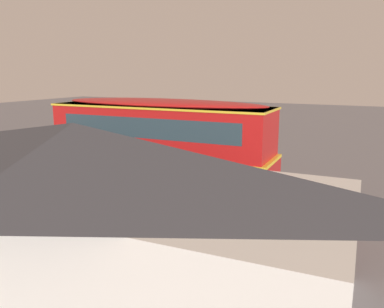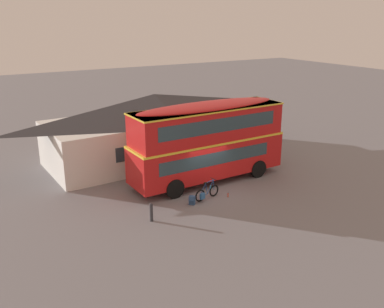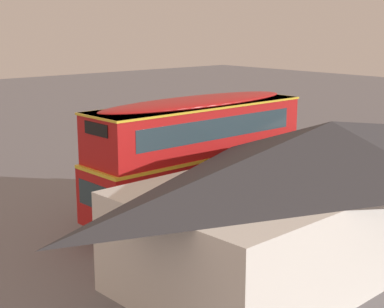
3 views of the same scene
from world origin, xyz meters
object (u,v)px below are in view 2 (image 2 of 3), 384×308
at_px(touring_bicycle, 207,193).
at_px(kerb_bollard, 151,212).
at_px(backpack_on_ground, 192,200).
at_px(double_decker_bus, 208,139).
at_px(water_bottle_red_squeeze, 228,195).

distance_m(touring_bicycle, kerb_bollard, 3.80).
bearing_deg(backpack_on_ground, double_decker_bus, 43.80).
bearing_deg(kerb_bollard, water_bottle_red_squeeze, 4.94).
height_order(touring_bicycle, kerb_bollard, touring_bicycle).
xyz_separation_m(touring_bicycle, water_bottle_red_squeeze, (1.17, -0.38, -0.25)).
distance_m(double_decker_bus, backpack_on_ground, 4.28).
distance_m(backpack_on_ground, water_bottle_red_squeeze, 2.21).
height_order(backpack_on_ground, kerb_bollard, kerb_bollard).
bearing_deg(touring_bicycle, backpack_on_ground, -170.89).
xyz_separation_m(water_bottle_red_squeeze, kerb_bollard, (-4.88, -0.42, 0.38)).
xyz_separation_m(backpack_on_ground, water_bottle_red_squeeze, (2.20, -0.21, -0.15)).
bearing_deg(water_bottle_red_squeeze, kerb_bollard, -175.06).
height_order(touring_bicycle, water_bottle_red_squeeze, touring_bicycle).
distance_m(backpack_on_ground, kerb_bollard, 2.77).
relative_size(double_decker_bus, water_bottle_red_squeeze, 37.06).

